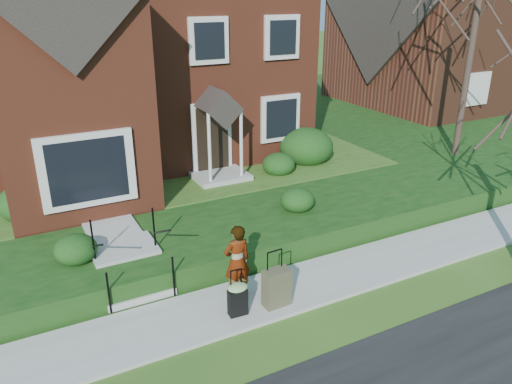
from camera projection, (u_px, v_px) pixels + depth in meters
ground at (273, 296)px, 10.41m from camera, size 120.00×120.00×0.00m
sidewalk at (273, 294)px, 10.40m from camera, size 60.00×1.60×0.08m
terrace at (229, 134)px, 20.97m from camera, size 44.00×20.00×0.60m
walkway at (99, 205)px, 13.21m from camera, size 1.20×6.00×0.06m
main_house at (125, 12)px, 16.24m from camera, size 10.40×10.20×9.40m
neighbour_house at (449, 5)px, 24.35m from camera, size 9.40×8.00×9.20m
front_steps at (130, 264)px, 10.68m from camera, size 1.40×2.02×1.50m
foundation_shrubs at (227, 166)px, 14.73m from camera, size 10.22×4.67×1.26m
woman at (237, 261)px, 10.01m from camera, size 0.59×0.40×1.58m
suitcase_black at (238, 298)px, 9.55m from camera, size 0.42×0.35×0.97m
suitcase_olive at (277, 287)px, 9.85m from camera, size 0.56×0.33×1.18m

